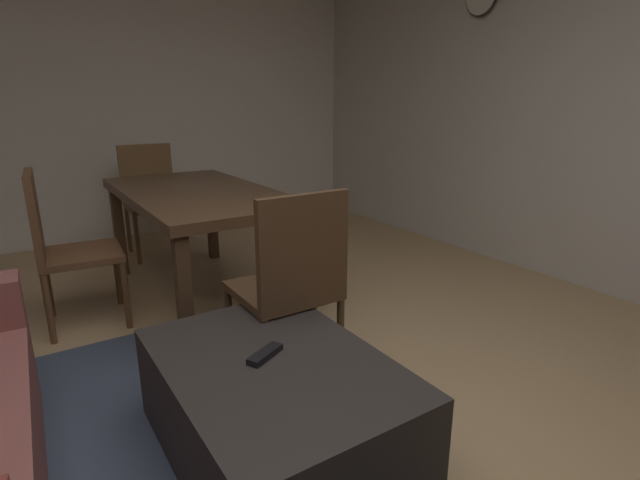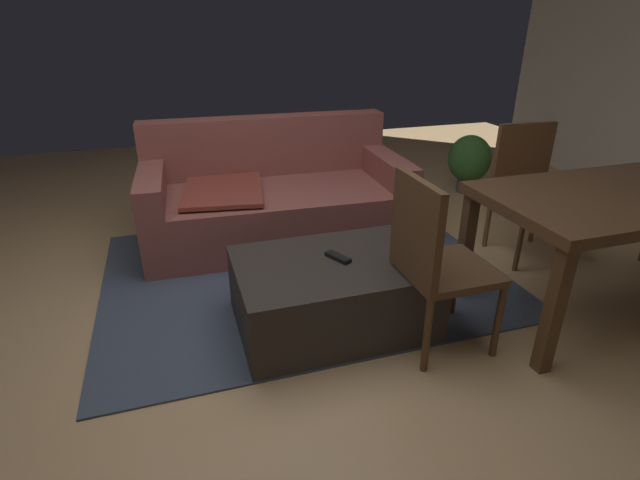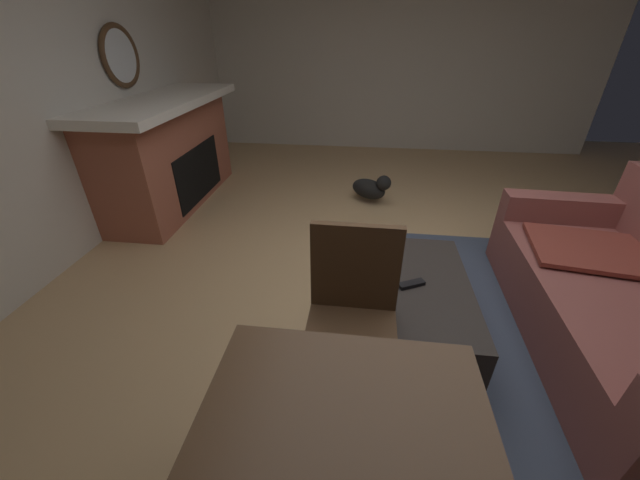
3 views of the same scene
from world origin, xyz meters
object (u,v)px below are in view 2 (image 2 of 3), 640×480
at_px(ottoman_coffee_table, 332,293).
at_px(dining_chair_west, 433,256).
at_px(couch, 274,198).
at_px(dining_chair_north, 528,183).
at_px(tv_remote, 338,257).
at_px(potted_plant, 469,160).
at_px(dining_table, 631,204).

relative_size(ottoman_coffee_table, dining_chair_west, 1.13).
xyz_separation_m(couch, ottoman_coffee_table, (0.04, -1.32, -0.11)).
bearing_deg(dining_chair_north, couch, 153.86).
relative_size(tv_remote, dining_chair_north, 0.17).
distance_m(tv_remote, potted_plant, 2.66).
xyz_separation_m(couch, tv_remote, (0.07, -1.31, 0.11)).
bearing_deg(tv_remote, couch, 66.95).
bearing_deg(ottoman_coffee_table, dining_chair_north, 17.00).
xyz_separation_m(couch, dining_chair_west, (0.45, -1.64, 0.22)).
bearing_deg(ottoman_coffee_table, couch, 91.52).
distance_m(couch, dining_chair_west, 1.72).
bearing_deg(potted_plant, dining_chair_west, -127.57).
bearing_deg(couch, dining_chair_north, -26.14).
relative_size(dining_table, dining_chair_west, 1.78).
distance_m(tv_remote, dining_table, 1.65).
bearing_deg(potted_plant, tv_remote, -138.45).
bearing_deg(couch, dining_chair_west, -74.72).
relative_size(dining_table, dining_chair_north, 1.78).
distance_m(ottoman_coffee_table, dining_chair_west, 0.61).
bearing_deg(dining_chair_north, dining_chair_west, -146.25).
bearing_deg(potted_plant, ottoman_coffee_table, -138.71).
height_order(couch, tv_remote, couch).
bearing_deg(potted_plant, dining_table, -100.67).
relative_size(tv_remote, potted_plant, 0.28).
height_order(dining_table, potted_plant, dining_table).
height_order(ottoman_coffee_table, tv_remote, tv_remote).
distance_m(couch, tv_remote, 1.31).
bearing_deg(dining_table, ottoman_coffee_table, 168.96).
distance_m(couch, dining_table, 2.37).
relative_size(ottoman_coffee_table, potted_plant, 1.85).
relative_size(ottoman_coffee_table, tv_remote, 6.56).
bearing_deg(dining_chair_west, couch, 105.28).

